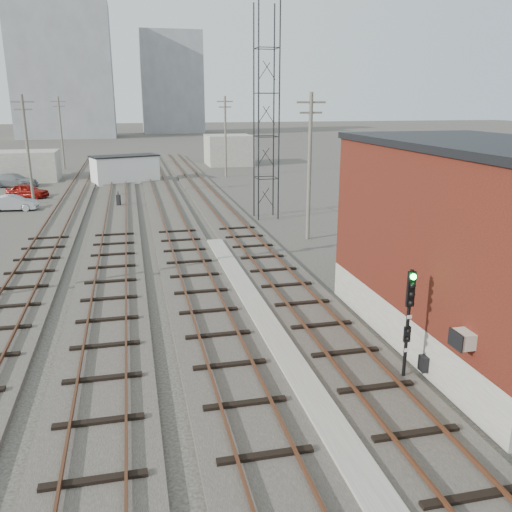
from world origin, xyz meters
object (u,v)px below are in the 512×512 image
object	(u,v)px
switch_stand	(119,200)
car_grey	(14,180)
signal_mast	(408,319)
car_silver	(13,203)
site_trailer	(125,169)
car_red	(27,191)

from	to	relation	value
switch_stand	car_grey	xyz separation A→B (m)	(-10.51, 13.81, 0.09)
signal_mast	car_grey	distance (m)	49.53
car_silver	car_grey	bearing A→B (deg)	14.28
site_trailer	car_silver	world-z (taller)	site_trailer
car_red	car_grey	bearing A→B (deg)	42.09
signal_mast	site_trailer	distance (m)	46.65
car_grey	switch_stand	bearing A→B (deg)	-128.19
car_red	car_silver	xyz separation A→B (m)	(-0.11, -6.07, -0.02)
switch_stand	site_trailer	world-z (taller)	site_trailer
car_red	car_silver	bearing A→B (deg)	-157.55
car_silver	car_red	bearing A→B (deg)	3.38
switch_stand	site_trailer	distance (m)	14.23
site_trailer	car_grey	distance (m)	11.11
switch_stand	signal_mast	bearing A→B (deg)	-52.30
car_red	car_grey	distance (m)	7.55
switch_stand	car_grey	bearing A→B (deg)	149.00
signal_mast	car_grey	xyz separation A→B (m)	(-19.57, 45.48, -1.43)
signal_mast	switch_stand	bearing A→B (deg)	105.97
signal_mast	site_trailer	bearing A→B (deg)	100.50
car_grey	car_silver	bearing A→B (deg)	-155.64
signal_mast	switch_stand	size ratio (longest dim) A/B	2.96
car_silver	car_grey	size ratio (longest dim) A/B	0.81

